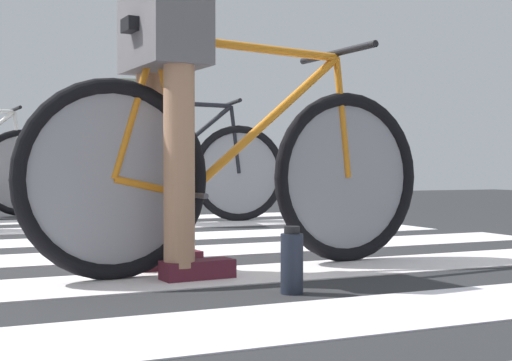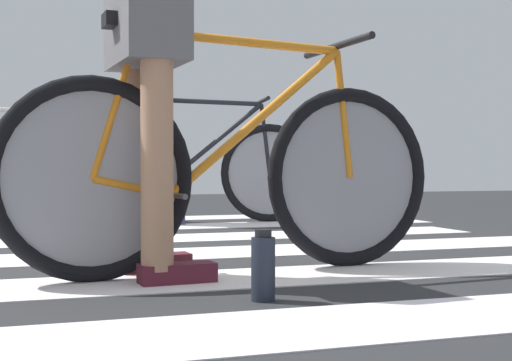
% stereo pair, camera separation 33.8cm
% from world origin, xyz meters
% --- Properties ---
extents(ground, '(18.00, 14.00, 0.02)m').
position_xyz_m(ground, '(0.00, 0.00, 0.01)').
color(ground, '#292A2C').
extents(crosswalk_markings, '(5.41, 4.99, 0.00)m').
position_xyz_m(crosswalk_markings, '(-0.03, -0.12, 0.02)').
color(crosswalk_markings, white).
rests_on(crosswalk_markings, ground).
extents(bicycle_1_of_4, '(1.73, 0.52, 0.93)m').
position_xyz_m(bicycle_1_of_4, '(0.59, -0.74, 0.41)').
color(bicycle_1_of_4, black).
rests_on(bicycle_1_of_4, ground).
extents(cyclist_1_of_4, '(0.34, 0.43, 1.04)m').
position_xyz_m(cyclist_1_of_4, '(0.29, -0.76, 0.69)').
color(cyclist_1_of_4, '#A87A5B').
rests_on(cyclist_1_of_4, ground).
extents(bicycle_3_of_4, '(1.73, 0.52, 0.93)m').
position_xyz_m(bicycle_3_of_4, '(1.06, 1.68, 0.41)').
color(bicycle_3_of_4, black).
rests_on(bicycle_3_of_4, ground).
extents(cyclist_3_of_4, '(0.36, 0.44, 1.01)m').
position_xyz_m(cyclist_3_of_4, '(0.75, 1.72, 0.67)').
color(cyclist_3_of_4, '#A87A5B').
rests_on(cyclist_3_of_4, ground).
extents(water_bottle, '(0.07, 0.07, 0.21)m').
position_xyz_m(water_bottle, '(0.54, -1.28, 0.12)').
color(water_bottle, '#1C212E').
rests_on(water_bottle, ground).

